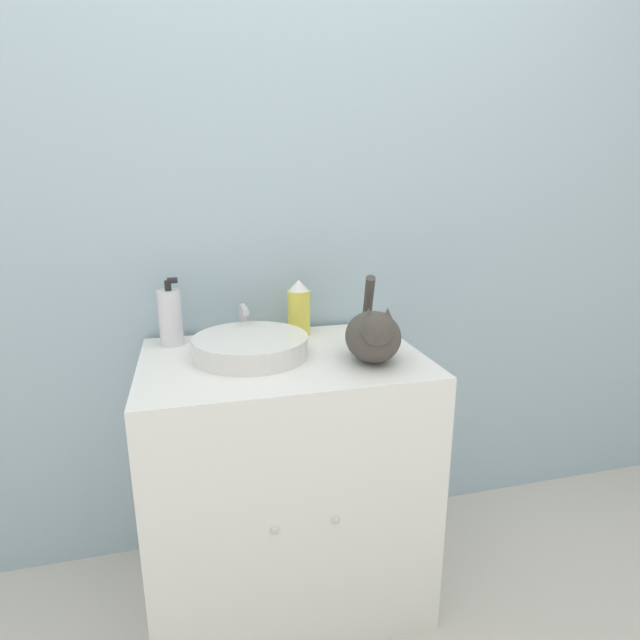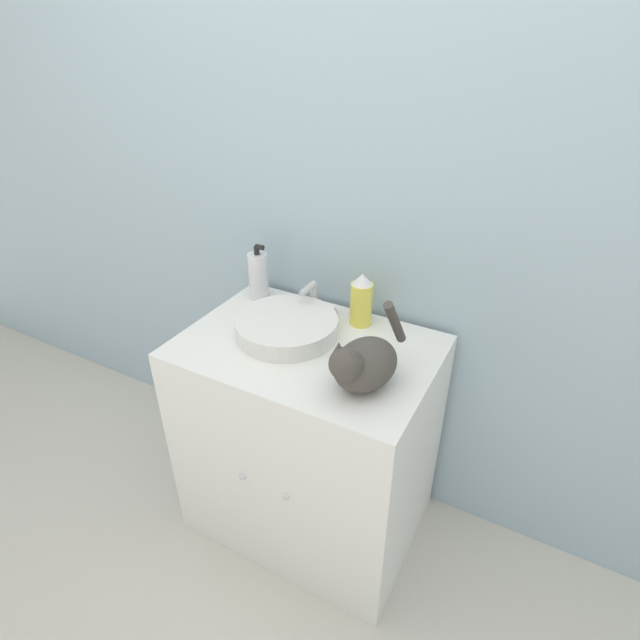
{
  "view_description": "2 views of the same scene",
  "coord_description": "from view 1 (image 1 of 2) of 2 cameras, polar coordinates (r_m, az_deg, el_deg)",
  "views": [
    {
      "loc": [
        -0.24,
        -1.07,
        1.28
      ],
      "look_at": [
        0.11,
        0.26,
        0.91
      ],
      "focal_mm": 28.0,
      "sensor_mm": 36.0,
      "label": 1
    },
    {
      "loc": [
        0.66,
        -0.85,
        1.68
      ],
      "look_at": [
        0.07,
        0.24,
        0.94
      ],
      "focal_mm": 28.0,
      "sensor_mm": 36.0,
      "label": 2
    }
  ],
  "objects": [
    {
      "name": "faucet",
      "position": [
        1.61,
        -8.67,
        -0.46
      ],
      "size": [
        0.18,
        0.1,
        0.12
      ],
      "color": "silver",
      "rests_on": "vanity_cabinet"
    },
    {
      "name": "spray_bottle",
      "position": [
        1.63,
        -2.44,
        1.35
      ],
      "size": [
        0.07,
        0.07,
        0.18
      ],
      "color": "#EADB4C",
      "rests_on": "vanity_cabinet"
    },
    {
      "name": "vanity_cabinet",
      "position": [
        1.63,
        -3.97,
        -17.59
      ],
      "size": [
        0.81,
        0.57,
        0.8
      ],
      "color": "white",
      "rests_on": "ground_plane"
    },
    {
      "name": "cat",
      "position": [
        1.39,
        6.14,
        -1.62
      ],
      "size": [
        0.2,
        0.32,
        0.23
      ],
      "rotation": [
        0.0,
        0.0,
        -1.81
      ],
      "color": "#47423D",
      "rests_on": "vanity_cabinet"
    },
    {
      "name": "soap_bottle",
      "position": [
        1.59,
        -16.72,
        0.32
      ],
      "size": [
        0.07,
        0.07,
        0.21
      ],
      "color": "silver",
      "rests_on": "vanity_cabinet"
    },
    {
      "name": "wall_back",
      "position": [
        1.69,
        -6.63,
        14.03
      ],
      "size": [
        6.0,
        0.05,
        2.5
      ],
      "color": "#9EB7C6",
      "rests_on": "ground_plane"
    },
    {
      "name": "sink_basin",
      "position": [
        1.45,
        -7.91,
        -2.99
      ],
      "size": [
        0.33,
        0.33,
        0.06
      ],
      "color": "white",
      "rests_on": "vanity_cabinet"
    }
  ]
}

